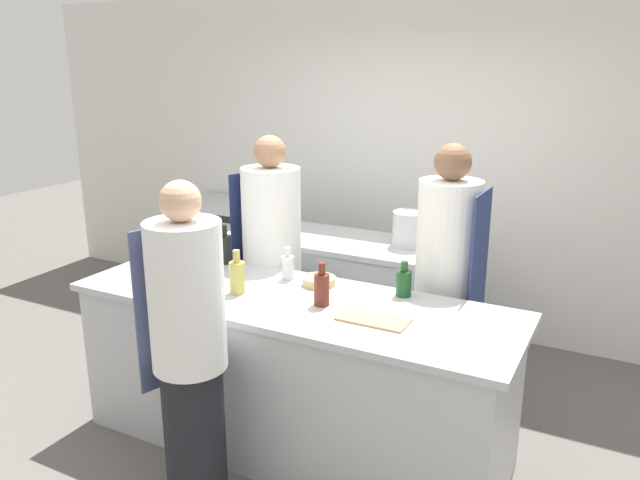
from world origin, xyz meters
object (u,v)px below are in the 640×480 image
at_px(oven_range, 225,253).
at_px(stockpot, 410,229).
at_px(chef_at_stove, 446,289).
at_px(bottle_cooking_oil, 288,267).
at_px(bottle_wine, 237,276).
at_px(bowl_mixing_large, 176,275).
at_px(chef_at_pass_far, 272,266).
at_px(bottle_vinegar, 322,288).
at_px(chef_at_prep_near, 190,353).
at_px(bottle_sauce, 225,248).
at_px(bowl_prep_small, 319,281).
at_px(bottle_olive_oil, 404,282).
at_px(cup, 150,252).

bearing_deg(oven_range, stockpot, -12.13).
distance_m(oven_range, chef_at_stove, 2.67).
bearing_deg(stockpot, chef_at_stove, -53.24).
height_order(bottle_cooking_oil, stockpot, stockpot).
xyz_separation_m(chef_at_stove, bottle_wine, (-1.01, -0.76, 0.15)).
xyz_separation_m(bottle_wine, bowl_mixing_large, (-0.45, -0.00, -0.06)).
distance_m(chef_at_pass_far, bottle_vinegar, 0.91).
distance_m(chef_at_prep_near, bottle_sauce, 1.16).
xyz_separation_m(chef_at_pass_far, stockpot, (0.72, 0.72, 0.18)).
bearing_deg(bottle_sauce, bottle_wine, -46.88).
bearing_deg(bowl_mixing_large, bottle_sauce, 81.63).
relative_size(oven_range, bowl_prep_small, 4.80).
xyz_separation_m(bottle_sauce, bowl_mixing_large, (-0.06, -0.42, -0.07)).
bearing_deg(bottle_wine, bottle_vinegar, 6.91).
bearing_deg(bottle_olive_oil, bottle_cooking_oil, -175.26).
xyz_separation_m(chef_at_prep_near, bottle_vinegar, (0.38, 0.67, 0.18)).
relative_size(chef_at_stove, cup, 18.03).
bearing_deg(oven_range, chef_at_pass_far, -42.44).
relative_size(chef_at_pass_far, bottle_wine, 6.90).
bearing_deg(bottle_vinegar, oven_range, 138.25).
distance_m(bottle_wine, bottle_cooking_oil, 0.37).
relative_size(oven_range, bottle_sauce, 3.68).
xyz_separation_m(bottle_olive_oil, bottle_vinegar, (-0.35, -0.34, 0.02)).
bearing_deg(bottle_wine, bowl_prep_small, 43.28).
relative_size(chef_at_stove, chef_at_pass_far, 1.00).
relative_size(oven_range, bowl_mixing_large, 4.06).
bearing_deg(oven_range, bottle_olive_oil, -31.32).
bearing_deg(bottle_cooking_oil, chef_at_prep_near, -89.96).
height_order(bottle_wine, bowl_prep_small, bottle_wine).
relative_size(bottle_olive_oil, bowl_mixing_large, 0.87).
bearing_deg(cup, chef_at_stove, 15.05).
bearing_deg(bottle_sauce, bottle_vinegar, -21.30).
xyz_separation_m(oven_range, bowl_prep_small, (1.78, -1.46, 0.49)).
bearing_deg(bowl_mixing_large, bowl_prep_small, 22.81).
height_order(bottle_sauce, bowl_mixing_large, bottle_sauce).
bearing_deg(chef_at_pass_far, bowl_mixing_large, 175.54).
distance_m(chef_at_pass_far, stockpot, 1.04).
relative_size(bottle_olive_oil, stockpot, 0.79).
distance_m(chef_at_stove, bowl_mixing_large, 1.64).
bearing_deg(oven_range, bowl_prep_small, -39.37).
xyz_separation_m(chef_at_stove, chef_at_pass_far, (-1.18, -0.11, -0.01)).
height_order(bottle_vinegar, bottle_wine, bottle_wine).
height_order(chef_at_stove, bowl_mixing_large, chef_at_stove).
relative_size(bottle_sauce, bowl_mixing_large, 1.11).
xyz_separation_m(chef_at_prep_near, bottle_wine, (-0.14, 0.61, 0.18)).
height_order(oven_range, chef_at_prep_near, chef_at_prep_near).
relative_size(chef_at_prep_near, bottle_sauce, 6.56).
bearing_deg(bottle_olive_oil, bowl_prep_small, -172.36).
bearing_deg(chef_at_prep_near, oven_range, 49.60).
bearing_deg(bottle_cooking_oil, chef_at_pass_far, 135.30).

